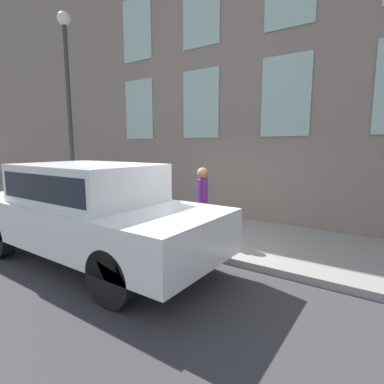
% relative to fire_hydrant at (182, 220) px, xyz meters
% --- Properties ---
extents(ground_plane, '(80.00, 80.00, 0.00)m').
position_rel_fire_hydrant_xyz_m(ground_plane, '(-0.60, -0.25, -0.50)').
color(ground_plane, '#38383A').
extents(sidewalk, '(2.88, 60.00, 0.13)m').
position_rel_fire_hydrant_xyz_m(sidewalk, '(0.84, -0.25, -0.44)').
color(sidewalk, gray).
rests_on(sidewalk, ground_plane).
extents(building_facade, '(0.33, 40.00, 9.34)m').
position_rel_fire_hydrant_xyz_m(building_facade, '(2.43, -0.25, 4.17)').
color(building_facade, gray).
rests_on(building_facade, ground_plane).
extents(fire_hydrant, '(0.32, 0.43, 0.73)m').
position_rel_fire_hydrant_xyz_m(fire_hydrant, '(0.00, 0.00, 0.00)').
color(fire_hydrant, '#2D7260').
rests_on(fire_hydrant, sidewalk).
extents(person, '(0.37, 0.25, 1.53)m').
position_rel_fire_hydrant_xyz_m(person, '(0.23, -0.40, 0.55)').
color(person, '#726651').
rests_on(person, sidewalk).
extents(parked_car_white_near, '(1.99, 5.16, 1.80)m').
position_rel_fire_hydrant_xyz_m(parked_car_white_near, '(-1.85, 0.74, 0.50)').
color(parked_car_white_near, black).
rests_on(parked_car_white_near, ground_plane).
extents(street_lamp, '(0.36, 0.36, 5.62)m').
position_rel_fire_hydrant_xyz_m(street_lamp, '(0.08, 4.03, 3.11)').
color(street_lamp, '#2D332D').
rests_on(street_lamp, sidewalk).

